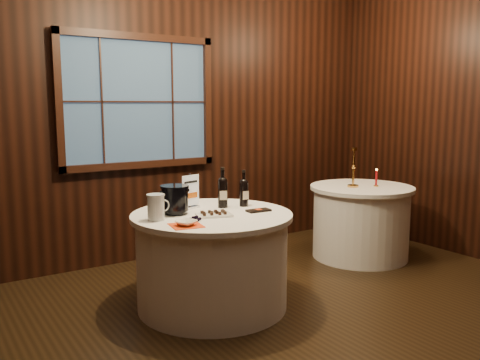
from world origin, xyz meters
TOP-DOWN VIEW (x-y plane):
  - ground at (0.00, 0.00)m, footprint 6.00×6.00m
  - back_wall at (0.00, 2.48)m, footprint 6.00×0.10m
  - main_table at (0.00, 1.00)m, footprint 1.28×1.28m
  - side_table at (2.00, 1.30)m, footprint 1.08×1.08m
  - sign_stand at (-0.06, 1.26)m, footprint 0.17×0.12m
  - port_bottle_left at (0.19, 1.14)m, footprint 0.08×0.09m
  - port_bottle_right at (0.37, 1.09)m, footprint 0.07×0.08m
  - ice_bucket at (-0.26, 1.13)m, footprint 0.22×0.22m
  - chocolate_plate at (-0.04, 0.90)m, footprint 0.30×0.24m
  - chocolate_box at (0.35, 0.85)m, footprint 0.20×0.11m
  - grape_bunch at (-0.24, 0.81)m, footprint 0.16×0.08m
  - glass_pitcher at (-0.47, 1.01)m, footprint 0.18×0.14m
  - orange_napkin at (-0.37, 0.73)m, footprint 0.25×0.25m
  - cracker_bowl at (-0.37, 0.73)m, footprint 0.19×0.19m
  - brass_candlestick at (1.88, 1.31)m, footprint 0.12×0.12m
  - red_candle at (2.11, 1.20)m, footprint 0.05×0.05m

SIDE VIEW (x-z plane):
  - ground at x=0.00m, z-range 0.00..0.00m
  - main_table at x=0.00m, z-range 0.00..0.77m
  - side_table at x=2.00m, z-range 0.00..0.77m
  - orange_napkin at x=-0.37m, z-range 0.77..0.77m
  - chocolate_box at x=0.35m, z-range 0.77..0.79m
  - chocolate_plate at x=-0.04m, z-range 0.77..0.80m
  - grape_bunch at x=-0.24m, z-range 0.77..0.81m
  - cracker_bowl at x=-0.37m, z-range 0.77..0.81m
  - red_candle at x=2.11m, z-range 0.75..0.94m
  - sign_stand at x=-0.06m, z-range 0.72..1.01m
  - glass_pitcher at x=-0.47m, z-range 0.77..0.97m
  - ice_bucket at x=-0.26m, z-range 0.78..1.00m
  - port_bottle_right at x=0.37m, z-range 0.75..1.06m
  - port_bottle_left at x=0.19m, z-range 0.75..1.09m
  - brass_candlestick at x=1.88m, z-range 0.71..1.13m
  - back_wall at x=0.00m, z-range 0.04..3.04m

